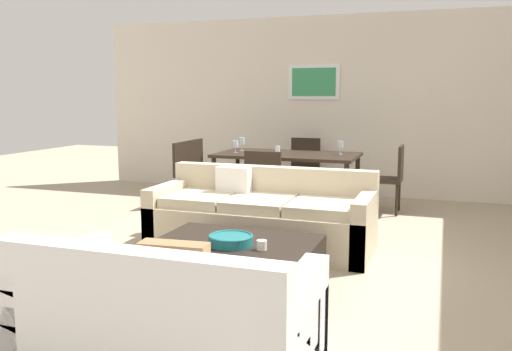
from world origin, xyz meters
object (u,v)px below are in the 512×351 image
(loveseat_white, at_px, (167,318))
(coffee_table, at_px, (234,266))
(wine_glass_left_far, at_px, (242,141))
(sofa_beige, at_px, (262,219))
(wine_glass_left_near, at_px, (235,144))
(dining_chair_left_far, at_px, (203,165))
(dining_table, at_px, (287,158))
(dining_chair_left_near, at_px, (189,169))
(dining_chair_right_far, at_px, (391,174))
(wine_glass_foot, at_px, (277,149))
(dining_chair_head, at_px, (304,164))
(decorative_bowl, at_px, (231,240))
(wine_glass_right_far, at_px, (340,145))
(candle_jar, at_px, (262,245))
(dining_chair_foot, at_px, (266,182))

(loveseat_white, bearing_deg, coffee_table, 94.91)
(coffee_table, relative_size, wine_glass_left_far, 6.72)
(sofa_beige, relative_size, wine_glass_left_near, 13.45)
(sofa_beige, height_order, wine_glass_left_far, wine_glass_left_far)
(dining_chair_left_far, xyz_separation_m, wine_glass_left_far, (0.65, -0.10, 0.38))
(coffee_table, bearing_deg, dining_table, 98.34)
(dining_chair_left_far, height_order, dining_chair_left_near, same)
(coffee_table, bearing_deg, dining_chair_right_far, 74.74)
(wine_glass_foot, bearing_deg, dining_chair_head, 90.00)
(sofa_beige, height_order, wine_glass_left_near, wine_glass_left_near)
(wine_glass_left_far, bearing_deg, dining_chair_left_far, 171.29)
(decorative_bowl, relative_size, dining_table, 0.19)
(sofa_beige, xyz_separation_m, wine_glass_left_far, (-0.96, 1.97, 0.59))
(coffee_table, distance_m, wine_glass_right_far, 3.25)
(dining_chair_head, bearing_deg, wine_glass_foot, -90.00)
(dining_chair_right_far, xyz_separation_m, wine_glass_foot, (-1.34, -0.65, 0.34))
(sofa_beige, xyz_separation_m, wine_glass_foot, (-0.27, 1.41, 0.55))
(wine_glass_right_far, relative_size, wine_glass_left_near, 1.08)
(loveseat_white, relative_size, dining_chair_right_far, 1.85)
(dining_chair_head, bearing_deg, coffee_table, -83.54)
(loveseat_white, bearing_deg, wine_glass_right_far, 88.30)
(wine_glass_left_far, bearing_deg, dining_table, -10.03)
(sofa_beige, distance_m, candle_jar, 1.40)
(candle_jar, bearing_deg, decorative_bowl, 171.35)
(dining_chair_left_far, distance_m, dining_chair_left_near, 0.44)
(candle_jar, distance_m, dining_chair_right_far, 3.44)
(coffee_table, height_order, wine_glass_foot, wine_glass_foot)
(dining_table, relative_size, wine_glass_right_far, 10.60)
(loveseat_white, distance_m, dining_chair_left_near, 4.52)
(dining_chair_foot, bearing_deg, dining_chair_head, 90.00)
(dining_chair_left_near, distance_m, wine_glass_left_far, 0.83)
(coffee_table, bearing_deg, wine_glass_right_far, 85.64)
(dining_table, relative_size, dining_chair_foot, 2.12)
(coffee_table, height_order, wine_glass_left_far, wine_glass_left_far)
(dining_chair_head, bearing_deg, wine_glass_right_far, -48.47)
(coffee_table, distance_m, decorative_bowl, 0.25)
(candle_jar, xyz_separation_m, wine_glass_left_far, (-1.41, 3.28, 0.47))
(loveseat_white, height_order, wine_glass_foot, wine_glass_foot)
(dining_chair_left_far, bearing_deg, candle_jar, -58.71)
(wine_glass_foot, distance_m, wine_glass_left_near, 0.75)
(wine_glass_left_far, bearing_deg, dining_chair_head, 48.47)
(dining_chair_foot, bearing_deg, dining_chair_left_near, 153.15)
(coffee_table, bearing_deg, dining_chair_foot, 101.74)
(wine_glass_right_far, bearing_deg, coffee_table, -94.36)
(dining_chair_foot, relative_size, wine_glass_foot, 6.19)
(dining_chair_left_far, bearing_deg, dining_chair_right_far, 0.00)
(sofa_beige, distance_m, dining_chair_head, 2.76)
(dining_chair_left_near, distance_m, dining_chair_foot, 1.50)
(wine_glass_right_far, bearing_deg, dining_chair_head, 131.53)
(dining_chair_left_far, bearing_deg, wine_glass_left_far, -8.71)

